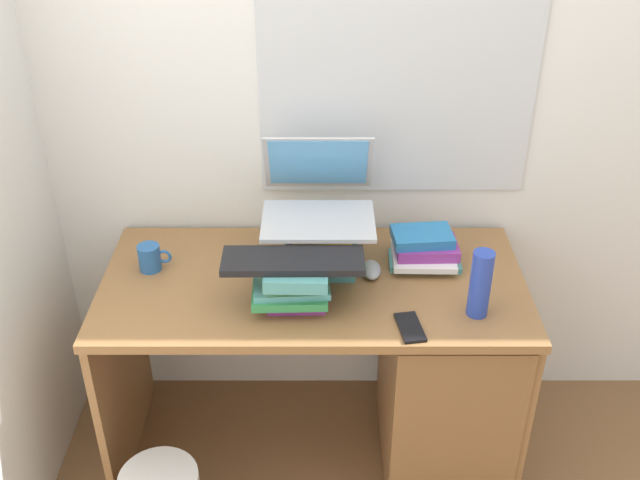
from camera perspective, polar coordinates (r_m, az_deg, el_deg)
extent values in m
plane|color=brown|center=(2.88, -0.31, -15.37)|extent=(6.00, 6.00, 0.00)
cube|color=white|center=(2.47, -0.33, 12.62)|extent=(6.00, 0.05, 2.60)
cube|color=silver|center=(2.46, 6.16, 12.19)|extent=(0.90, 0.01, 0.80)
cube|color=olive|center=(2.40, -0.36, -3.39)|extent=(1.36, 0.66, 0.03)
cube|color=olive|center=(2.72, -14.74, -9.69)|extent=(0.02, 0.60, 0.71)
cube|color=olive|center=(2.71, 14.14, -9.78)|extent=(0.02, 0.60, 0.71)
cube|color=brown|center=(2.64, 9.65, -10.41)|extent=(0.41, 0.56, 0.68)
cube|color=teal|center=(2.43, 0.20, -1.92)|extent=(0.22, 0.17, 0.03)
cube|color=#338C4C|center=(2.42, 0.26, -1.23)|extent=(0.24, 0.19, 0.03)
cube|color=black|center=(2.40, 0.17, -0.55)|extent=(0.23, 0.15, 0.04)
cube|color=teal|center=(2.38, 0.31, 0.15)|extent=(0.18, 0.14, 0.03)
cube|color=yellow|center=(2.36, 0.23, 0.92)|extent=(0.20, 0.20, 0.04)
cube|color=#8C338C|center=(2.28, -1.66, -4.50)|extent=(0.18, 0.12, 0.04)
cube|color=#338C4C|center=(2.26, -2.17, -3.87)|extent=(0.23, 0.19, 0.03)
cube|color=teal|center=(2.24, -2.03, -3.41)|extent=(0.24, 0.17, 0.02)
cube|color=yellow|center=(2.23, -1.72, -2.96)|extent=(0.19, 0.13, 0.02)
cube|color=teal|center=(2.20, -1.63, -2.44)|extent=(0.19, 0.18, 0.04)
cube|color=teal|center=(2.49, 8.16, -1.62)|extent=(0.24, 0.13, 0.02)
cube|color=white|center=(2.48, 8.06, -1.23)|extent=(0.21, 0.19, 0.02)
cube|color=#8C338C|center=(2.47, 8.30, -0.59)|extent=(0.20, 0.14, 0.04)
cube|color=#2672B2|center=(2.45, 7.98, 0.25)|extent=(0.20, 0.15, 0.03)
cube|color=#B7BABF|center=(2.35, 0.03, 1.47)|extent=(0.36, 0.25, 0.01)
cube|color=#B7BABF|center=(2.45, 0.04, 5.93)|extent=(0.36, 0.11, 0.22)
cube|color=#59A5E5|center=(2.44, 0.04, 5.93)|extent=(0.32, 0.10, 0.20)
cube|color=black|center=(2.19, -1.91, -1.60)|extent=(0.42, 0.14, 0.02)
ellipsoid|color=#A5A8AD|center=(2.41, 4.12, -2.28)|extent=(0.06, 0.10, 0.04)
cylinder|color=#265999|center=(2.48, -12.75, -1.31)|extent=(0.07, 0.07, 0.09)
torus|color=#265999|center=(2.47, -11.67, -1.23)|extent=(0.05, 0.01, 0.05)
cylinder|color=#263FA5|center=(2.23, 12.32, -3.32)|extent=(0.06, 0.06, 0.22)
cube|color=black|center=(2.20, 7.05, -6.66)|extent=(0.09, 0.14, 0.01)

